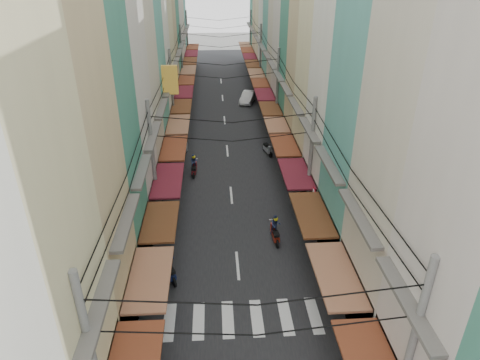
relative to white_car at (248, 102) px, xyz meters
name	(u,v)px	position (x,y,z in m)	size (l,w,h in m)	color
ground	(236,244)	(-3.00, -28.11, 0.00)	(160.00, 160.00, 0.00)	slate
road	(225,127)	(-3.00, -8.11, 0.01)	(10.00, 80.00, 0.02)	black
sidewalk_left	(161,128)	(-9.50, -8.11, 0.03)	(3.00, 80.00, 0.06)	slate
sidewalk_right	(288,125)	(3.50, -8.11, 0.03)	(3.00, 80.00, 0.06)	slate
crosswalk	(242,319)	(-3.00, -34.11, 0.03)	(7.55, 2.40, 0.01)	silver
building_row_left	(129,33)	(-10.92, -11.55, 9.78)	(7.80, 67.67, 23.70)	silver
building_row_right	(317,36)	(4.92, -11.66, 9.41)	(7.80, 68.98, 22.59)	#387C66
utility_poles	(226,75)	(-3.00, -13.09, 6.59)	(10.20, 66.13, 8.20)	slate
white_car	(248,102)	(0.00, 0.00, 0.00)	(4.51, 1.77, 1.59)	silver
bicycle	(349,226)	(4.46, -26.52, 0.00)	(0.57, 1.51, 1.04)	black
moving_scooters	(217,197)	(-4.07, -23.20, 0.55)	(7.67, 18.01, 1.91)	black
parked_scooters	(317,273)	(1.17, -31.56, 0.47)	(13.07, 14.31, 1.00)	black
pedestrians	(166,231)	(-7.11, -27.95, 1.03)	(13.66, 21.84, 2.19)	black
market_umbrella	(391,306)	(3.32, -35.80, 2.09)	(2.25, 2.25, 2.38)	#B2B2B7
traffic_sign	(313,200)	(1.78, -27.11, 2.38)	(0.10, 0.71, 3.22)	slate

